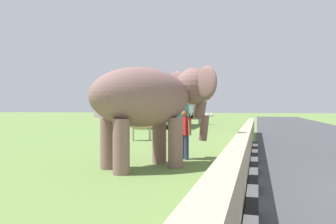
# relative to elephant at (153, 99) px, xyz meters

# --- Properties ---
(striped_curb) EXTENTS (16.20, 0.20, 0.24)m
(striped_curb) POSITION_rel_elephant_xyz_m (-2.40, -2.85, -1.85)
(striped_curb) COLOR white
(striped_curb) RESTS_ON ground_plane
(barrier_parapet) EXTENTS (28.00, 0.36, 1.00)m
(barrier_parapet) POSITION_rel_elephant_xyz_m (-0.05, -2.55, -1.47)
(barrier_parapet) COLOR tan
(barrier_parapet) RESTS_ON ground_plane
(elephant) EXTENTS (3.89, 3.76, 3.00)m
(elephant) POSITION_rel_elephant_xyz_m (0.00, 0.00, 0.00)
(elephant) COLOR #7F5B58
(elephant) RESTS_ON ground_plane
(person_handler) EXTENTS (0.50, 0.55, 1.66)m
(person_handler) POSITION_rel_elephant_xyz_m (1.57, -0.59, -1.05)
(person_handler) COLOR navy
(person_handler) RESTS_ON ground_plane
(bus_teal) EXTENTS (8.93, 2.82, 3.50)m
(bus_teal) POSITION_rel_elephant_xyz_m (19.41, 5.15, 0.11)
(bus_teal) COLOR teal
(bus_teal) RESTS_ON ground_plane
(bus_red) EXTENTS (8.86, 4.24, 3.50)m
(bus_red) POSITION_rel_elephant_xyz_m (30.72, 8.55, 0.11)
(bus_red) COLOR #B21E1E
(bus_red) RESTS_ON ground_plane
(bus_white) EXTENTS (8.29, 3.35, 3.50)m
(bus_white) POSITION_rel_elephant_xyz_m (41.89, 8.83, 0.10)
(bus_white) COLOR silver
(bus_white) RESTS_ON ground_plane
(cow_near) EXTENTS (1.11, 1.91, 1.23)m
(cow_near) POSITION_rel_elephant_xyz_m (6.90, 2.93, -1.10)
(cow_near) COLOR tan
(cow_near) RESTS_ON ground_plane
(cow_mid) EXTENTS (1.32, 1.84, 1.23)m
(cow_mid) POSITION_rel_elephant_xyz_m (23.73, 2.42, -1.10)
(cow_mid) COLOR beige
(cow_mid) RESTS_ON ground_plane
(hill_east) EXTENTS (26.59, 21.27, 13.38)m
(hill_east) POSITION_rel_elephant_xyz_m (52.95, 18.82, -1.97)
(hill_east) COLOR slate
(hill_east) RESTS_ON ground_plane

